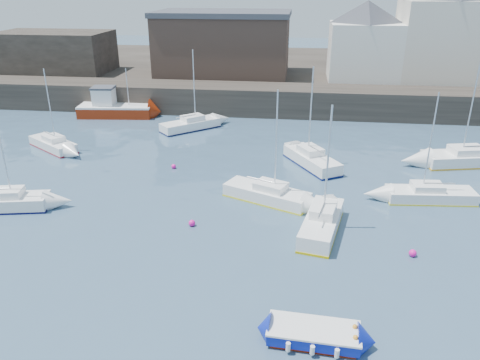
# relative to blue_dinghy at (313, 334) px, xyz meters

# --- Properties ---
(water) EXTENTS (220.00, 220.00, 0.00)m
(water) POSITION_rel_blue_dinghy_xyz_m (-4.73, 1.12, -0.40)
(water) COLOR #2D4760
(water) RESTS_ON ground
(quay_wall) EXTENTS (90.00, 5.00, 3.00)m
(quay_wall) POSITION_rel_blue_dinghy_xyz_m (-4.73, 36.12, 1.10)
(quay_wall) COLOR #28231E
(quay_wall) RESTS_ON ground
(land_strip) EXTENTS (90.00, 32.00, 2.80)m
(land_strip) POSITION_rel_blue_dinghy_xyz_m (-4.73, 54.12, 1.00)
(land_strip) COLOR #28231E
(land_strip) RESTS_ON ground
(bldg_east_a) EXTENTS (13.36, 13.36, 11.80)m
(bldg_east_a) POSITION_rel_blue_dinghy_xyz_m (15.27, 43.12, 8.40)
(bldg_east_a) COLOR beige
(bldg_east_a) RESTS_ON land_strip
(bldg_east_d) EXTENTS (11.14, 11.14, 8.95)m
(bldg_east_d) POSITION_rel_blue_dinghy_xyz_m (6.27, 42.62, 6.96)
(bldg_east_d) COLOR white
(bldg_east_d) RESTS_ON land_strip
(warehouse) EXTENTS (16.40, 10.40, 7.60)m
(warehouse) POSITION_rel_blue_dinghy_xyz_m (-10.73, 44.12, 6.21)
(warehouse) COLOR #3D2D26
(warehouse) RESTS_ON land_strip
(bldg_west) EXTENTS (14.00, 8.00, 5.00)m
(bldg_west) POSITION_rel_blue_dinghy_xyz_m (-32.73, 43.12, 4.90)
(bldg_west) COLOR #353028
(bldg_west) RESTS_ON land_strip
(blue_dinghy) EXTENTS (3.91, 2.11, 0.73)m
(blue_dinghy) POSITION_rel_blue_dinghy_xyz_m (0.00, 0.00, 0.00)
(blue_dinghy) COLOR maroon
(blue_dinghy) RESTS_ON ground
(fishing_boat) EXTENTS (8.16, 3.73, 5.23)m
(fishing_boat) POSITION_rel_blue_dinghy_xyz_m (-21.21, 32.59, 0.61)
(fishing_boat) COLOR maroon
(fishing_boat) RESTS_ON ground
(sailboat_a) EXTENTS (5.87, 2.89, 7.32)m
(sailboat_a) POSITION_rel_blue_dinghy_xyz_m (-19.86, 9.85, 0.11)
(sailboat_a) COLOR white
(sailboat_a) RESTS_ON ground
(sailboat_b) EXTENTS (6.24, 4.17, 7.70)m
(sailboat_b) POSITION_rel_blue_dinghy_xyz_m (-2.89, 13.30, 0.10)
(sailboat_b) COLOR white
(sailboat_b) RESTS_ON ground
(sailboat_c) EXTENTS (3.00, 6.04, 7.61)m
(sailboat_c) POSITION_rel_blue_dinghy_xyz_m (0.65, 9.44, 0.18)
(sailboat_c) COLOR white
(sailboat_c) RESTS_ON ground
(sailboat_d) EXTENTS (5.99, 2.35, 7.47)m
(sailboat_d) POSITION_rel_blue_dinghy_xyz_m (8.11, 14.69, 0.05)
(sailboat_d) COLOR white
(sailboat_d) RESTS_ON ground
(sailboat_e) EXTENTS (5.57, 4.62, 7.14)m
(sailboat_e) POSITION_rel_blue_dinghy_xyz_m (-22.55, 21.48, 0.06)
(sailboat_e) COLOR white
(sailboat_e) RESTS_ON ground
(sailboat_f) EXTENTS (4.77, 6.19, 7.87)m
(sailboat_f) POSITION_rel_blue_dinghy_xyz_m (0.20, 20.25, 0.15)
(sailboat_f) COLOR white
(sailboat_f) RESTS_ON ground
(sailboat_g) EXTENTS (7.91, 4.01, 9.57)m
(sailboat_g) POSITION_rel_blue_dinghy_xyz_m (12.98, 22.21, 0.14)
(sailboat_g) COLOR white
(sailboat_g) RESTS_ON ground
(sailboat_h) EXTENTS (5.80, 5.52, 7.81)m
(sailboat_h) POSITION_rel_blue_dinghy_xyz_m (-11.72, 28.80, 0.10)
(sailboat_h) COLOR white
(sailboat_h) RESTS_ON ground
(buoy_near) EXTENTS (0.41, 0.41, 0.41)m
(buoy_near) POSITION_rel_blue_dinghy_xyz_m (-7.20, 9.15, -0.40)
(buoy_near) COLOR #F9139B
(buoy_near) RESTS_ON ground
(buoy_mid) EXTENTS (0.42, 0.42, 0.42)m
(buoy_mid) POSITION_rel_blue_dinghy_xyz_m (5.51, 7.30, -0.40)
(buoy_mid) COLOR #F9139B
(buoy_mid) RESTS_ON ground
(buoy_far) EXTENTS (0.37, 0.37, 0.37)m
(buoy_far) POSITION_rel_blue_dinghy_xyz_m (-10.73, 18.25, -0.40)
(buoy_far) COLOR #F9139B
(buoy_far) RESTS_ON ground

